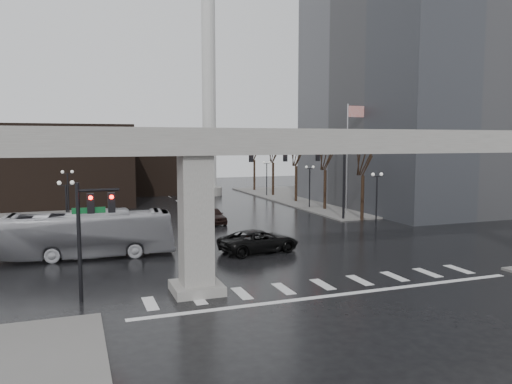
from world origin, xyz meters
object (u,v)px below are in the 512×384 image
far_car (212,215)px  signal_mast_arm (310,163)px  city_bus (88,234)px  pickup_truck (259,241)px

far_car → signal_mast_arm: bearing=-18.1°
city_bus → pickup_truck: bearing=-97.9°
pickup_truck → far_car: bearing=-10.2°
signal_mast_arm → city_bus: signal_mast_arm is taller
signal_mast_arm → far_car: size_ratio=2.59×
signal_mast_arm → pickup_truck: (-9.48, -10.91, -5.00)m
pickup_truck → far_car: (0.15, 13.47, -0.03)m
signal_mast_arm → far_car: bearing=164.6°
city_bus → far_car: bearing=-42.6°
signal_mast_arm → pickup_truck: bearing=-131.0°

